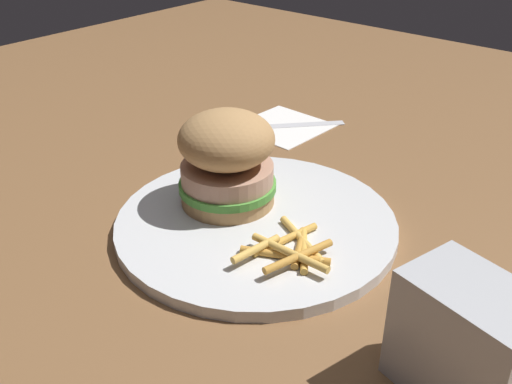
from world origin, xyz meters
The scene contains 7 objects.
ground_plane centered at (0.00, 0.00, 0.00)m, with size 1.60×1.60×0.00m, color brown.
plate centered at (-0.01, 0.02, 0.01)m, with size 0.28×0.28×0.01m, color silver.
sandwich centered at (-0.01, -0.02, 0.06)m, with size 0.10×0.10×0.10m.
fries_pile centered at (0.02, 0.08, 0.02)m, with size 0.10×0.09×0.01m.
napkin centered at (-0.23, -0.12, 0.00)m, with size 0.11×0.11×0.00m, color white.
fork centered at (-0.23, -0.12, 0.00)m, with size 0.14×0.13×0.00m.
napkin_dispenser centered at (0.06, 0.26, 0.05)m, with size 0.09×0.06×0.09m, color #B7BABF.
Camera 1 is at (0.37, 0.34, 0.32)m, focal length 41.02 mm.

